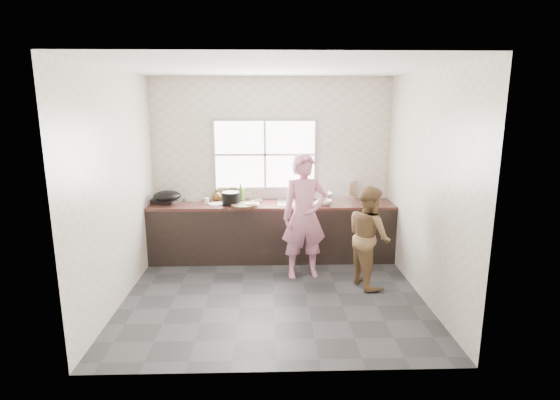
{
  "coord_description": "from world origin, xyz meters",
  "views": [
    {
      "loc": [
        -0.07,
        -5.02,
        2.31
      ],
      "look_at": [
        0.1,
        0.65,
        1.05
      ],
      "focal_mm": 28.0,
      "sensor_mm": 36.0,
      "label": 1
    }
  ],
  "objects_px": {
    "woman": "(304,221)",
    "person_side": "(369,236)",
    "black_pot": "(231,198)",
    "dish_rack": "(342,189)",
    "wok": "(167,196)",
    "glass_jar": "(207,201)",
    "plate_food": "(217,204)",
    "cutting_board": "(243,205)",
    "bottle_green": "(241,192)",
    "bottle_brown_tall": "(228,195)",
    "burner": "(163,200)",
    "bowl_mince": "(253,205)",
    "bowl_crabs": "(324,203)",
    "pot_lid_left": "(175,201)",
    "bottle_brown_short": "(217,195)",
    "pot_lid_right": "(194,200)",
    "bowl_held": "(312,204)"
  },
  "relations": [
    {
      "from": "bowl_mince",
      "to": "bowl_crabs",
      "type": "xyz_separation_m",
      "value": [
        1.04,
        0.08,
        0.01
      ]
    },
    {
      "from": "bottle_brown_tall",
      "to": "woman",
      "type": "bearing_deg",
      "value": -40.58
    },
    {
      "from": "cutting_board",
      "to": "bottle_brown_tall",
      "type": "xyz_separation_m",
      "value": [
        -0.25,
        0.44,
        0.07
      ]
    },
    {
      "from": "bottle_brown_short",
      "to": "glass_jar",
      "type": "height_order",
      "value": "bottle_brown_short"
    },
    {
      "from": "wok",
      "to": "glass_jar",
      "type": "bearing_deg",
      "value": 3.44
    },
    {
      "from": "black_pot",
      "to": "burner",
      "type": "distance_m",
      "value": 1.08
    },
    {
      "from": "burner",
      "to": "dish_rack",
      "type": "height_order",
      "value": "dish_rack"
    },
    {
      "from": "bowl_held",
      "to": "dish_rack",
      "type": "relative_size",
      "value": 0.46
    },
    {
      "from": "wok",
      "to": "dish_rack",
      "type": "height_order",
      "value": "dish_rack"
    },
    {
      "from": "black_pot",
      "to": "bowl_mince",
      "type": "bearing_deg",
      "value": -22.51
    },
    {
      "from": "cutting_board",
      "to": "plate_food",
      "type": "height_order",
      "value": "cutting_board"
    },
    {
      "from": "bowl_crabs",
      "to": "burner",
      "type": "relative_size",
      "value": 0.52
    },
    {
      "from": "cutting_board",
      "to": "plate_food",
      "type": "distance_m",
      "value": 0.42
    },
    {
      "from": "woman",
      "to": "bottle_brown_short",
      "type": "xyz_separation_m",
      "value": [
        -1.26,
        0.88,
        0.17
      ]
    },
    {
      "from": "black_pot",
      "to": "dish_rack",
      "type": "bearing_deg",
      "value": 10.36
    },
    {
      "from": "black_pot",
      "to": "glass_jar",
      "type": "relative_size",
      "value": 2.68
    },
    {
      "from": "person_side",
      "to": "glass_jar",
      "type": "height_order",
      "value": "person_side"
    },
    {
      "from": "burner",
      "to": "bowl_mince",
      "type": "bearing_deg",
      "value": -15.79
    },
    {
      "from": "person_side",
      "to": "bowl_mince",
      "type": "xyz_separation_m",
      "value": [
        -1.51,
        0.81,
        0.23
      ]
    },
    {
      "from": "person_side",
      "to": "bottle_brown_short",
      "type": "distance_m",
      "value": 2.39
    },
    {
      "from": "wok",
      "to": "pot_lid_left",
      "type": "xyz_separation_m",
      "value": [
        0.05,
        0.24,
        -0.13
      ]
    },
    {
      "from": "bowl_crabs",
      "to": "glass_jar",
      "type": "height_order",
      "value": "glass_jar"
    },
    {
      "from": "plate_food",
      "to": "cutting_board",
      "type": "bearing_deg",
      "value": -18.64
    },
    {
      "from": "bottle_green",
      "to": "wok",
      "type": "bearing_deg",
      "value": -168.58
    },
    {
      "from": "person_side",
      "to": "cutting_board",
      "type": "distance_m",
      "value": 1.84
    },
    {
      "from": "person_side",
      "to": "dish_rack",
      "type": "relative_size",
      "value": 3.09
    },
    {
      "from": "cutting_board",
      "to": "bottle_green",
      "type": "xyz_separation_m",
      "value": [
        -0.05,
        0.35,
        0.13
      ]
    },
    {
      "from": "bottle_green",
      "to": "bottle_brown_tall",
      "type": "height_order",
      "value": "bottle_green"
    },
    {
      "from": "plate_food",
      "to": "bottle_brown_short",
      "type": "height_order",
      "value": "bottle_brown_short"
    },
    {
      "from": "glass_jar",
      "to": "wok",
      "type": "relative_size",
      "value": 0.24
    },
    {
      "from": "bottle_brown_short",
      "to": "glass_jar",
      "type": "distance_m",
      "value": 0.25
    },
    {
      "from": "pot_lid_left",
      "to": "dish_rack",
      "type": "bearing_deg",
      "value": 1.31
    },
    {
      "from": "black_pot",
      "to": "plate_food",
      "type": "bearing_deg",
      "value": 179.81
    },
    {
      "from": "glass_jar",
      "to": "pot_lid_left",
      "type": "distance_m",
      "value": 0.55
    },
    {
      "from": "black_pot",
      "to": "bottle_green",
      "type": "xyz_separation_m",
      "value": [
        0.13,
        0.22,
        0.05
      ]
    },
    {
      "from": "cutting_board",
      "to": "pot_lid_right",
      "type": "xyz_separation_m",
      "value": [
        -0.78,
        0.44,
        -0.01
      ]
    },
    {
      "from": "bowl_crabs",
      "to": "dish_rack",
      "type": "distance_m",
      "value": 0.5
    },
    {
      "from": "wok",
      "to": "pot_lid_right",
      "type": "distance_m",
      "value": 0.47
    },
    {
      "from": "cutting_board",
      "to": "bottle_green",
      "type": "bearing_deg",
      "value": 98.79
    },
    {
      "from": "woman",
      "to": "person_side",
      "type": "relative_size",
      "value": 1.2
    },
    {
      "from": "bowl_crabs",
      "to": "bowl_held",
      "type": "height_order",
      "value": "bowl_held"
    },
    {
      "from": "dish_rack",
      "to": "bowl_mince",
      "type": "bearing_deg",
      "value": -153.68
    },
    {
      "from": "plate_food",
      "to": "wok",
      "type": "height_order",
      "value": "wok"
    },
    {
      "from": "person_side",
      "to": "glass_jar",
      "type": "bearing_deg",
      "value": 49.16
    },
    {
      "from": "pot_lid_right",
      "to": "bottle_green",
      "type": "bearing_deg",
      "value": -6.84
    },
    {
      "from": "bottle_green",
      "to": "bowl_mince",
      "type": "bearing_deg",
      "value": -62.08
    },
    {
      "from": "bottle_brown_tall",
      "to": "pot_lid_left",
      "type": "relative_size",
      "value": 0.68
    },
    {
      "from": "bowl_crabs",
      "to": "bottle_brown_tall",
      "type": "relative_size",
      "value": 1.08
    },
    {
      "from": "woman",
      "to": "pot_lid_left",
      "type": "height_order",
      "value": "woman"
    },
    {
      "from": "plate_food",
      "to": "bottle_brown_short",
      "type": "xyz_separation_m",
      "value": [
        -0.02,
        0.25,
        0.08
      ]
    }
  ]
}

